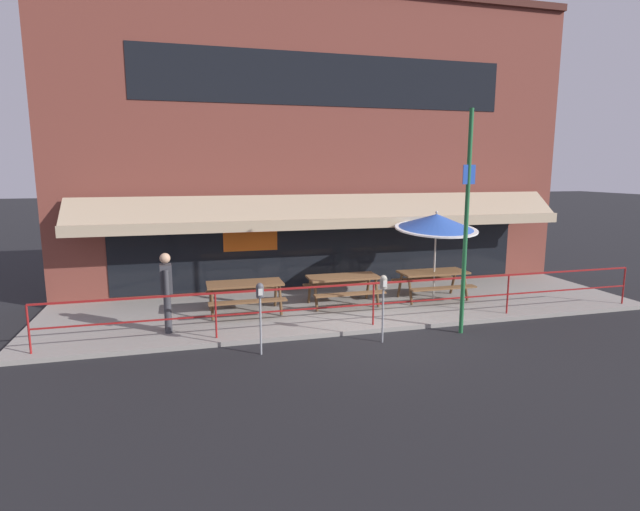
% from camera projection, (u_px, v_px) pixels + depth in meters
% --- Properties ---
extents(ground_plane, '(120.00, 120.00, 0.00)m').
position_uv_depth(ground_plane, '(378.00, 333.00, 10.93)').
color(ground_plane, black).
extents(patio_deck, '(15.00, 4.00, 0.10)m').
position_uv_depth(patio_deck, '(349.00, 307.00, 12.82)').
color(patio_deck, gray).
rests_on(patio_deck, ground).
extents(restaurant_building, '(15.00, 1.60, 8.49)m').
position_uv_depth(restaurant_building, '(326.00, 146.00, 14.23)').
color(restaurant_building, brown).
rests_on(restaurant_building, ground).
extents(patio_railing, '(13.84, 0.04, 0.97)m').
position_uv_depth(patio_railing, '(374.00, 294.00, 11.08)').
color(patio_railing, maroon).
rests_on(patio_railing, patio_deck).
extents(picnic_table_left, '(1.80, 1.42, 0.76)m').
position_uv_depth(picnic_table_left, '(245.00, 289.00, 11.98)').
color(picnic_table_left, brown).
rests_on(picnic_table_left, patio_deck).
extents(picnic_table_centre, '(1.80, 1.42, 0.76)m').
position_uv_depth(picnic_table_centre, '(343.00, 282.00, 12.70)').
color(picnic_table_centre, brown).
rests_on(picnic_table_centre, patio_deck).
extents(picnic_table_right, '(1.80, 1.42, 0.76)m').
position_uv_depth(picnic_table_right, '(433.00, 277.00, 13.30)').
color(picnic_table_right, brown).
rests_on(picnic_table_right, patio_deck).
extents(patio_umbrella_right, '(2.14, 2.14, 2.40)m').
position_uv_depth(patio_umbrella_right, '(436.00, 222.00, 12.99)').
color(patio_umbrella_right, '#B7B2A8').
rests_on(patio_umbrella_right, patio_deck).
extents(pedestrian_walking, '(0.26, 0.62, 1.71)m').
position_uv_depth(pedestrian_walking, '(167.00, 288.00, 10.57)').
color(pedestrian_walking, '#333338').
rests_on(pedestrian_walking, patio_deck).
extents(parking_meter_near, '(0.15, 0.16, 1.42)m').
position_uv_depth(parking_meter_near, '(260.00, 297.00, 9.47)').
color(parking_meter_near, gray).
rests_on(parking_meter_near, ground).
extents(parking_meter_far, '(0.15, 0.16, 1.42)m').
position_uv_depth(parking_meter_far, '(383.00, 288.00, 10.15)').
color(parking_meter_far, gray).
rests_on(parking_meter_far, ground).
extents(street_sign_pole, '(0.28, 0.09, 4.77)m').
position_uv_depth(street_sign_pole, '(466.00, 222.00, 10.53)').
color(street_sign_pole, '#1E6033').
rests_on(street_sign_pole, ground).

